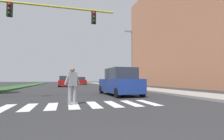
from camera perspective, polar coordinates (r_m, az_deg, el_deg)
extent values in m
plane|color=#2D2D30|center=(31.09, -13.71, -5.21)|extent=(140.00, 140.00, 0.00)
cube|color=silver|center=(8.24, -32.05, -10.59)|extent=(0.45, 2.20, 0.01)
cube|color=silver|center=(8.04, -25.78, -10.96)|extent=(0.45, 2.20, 0.01)
cube|color=silver|center=(7.92, -19.25, -11.22)|extent=(0.45, 2.20, 0.01)
cube|color=silver|center=(7.91, -12.60, -11.33)|extent=(0.45, 2.20, 0.01)
cube|color=silver|center=(8.01, -6.03, -11.29)|extent=(0.45, 2.20, 0.01)
cube|color=silver|center=(8.20, 0.31, -11.12)|extent=(0.45, 2.20, 0.01)
cube|color=silver|center=(8.48, 6.29, -10.84)|extent=(0.45, 2.20, 0.01)
cube|color=silver|center=(8.85, 11.82, -10.47)|extent=(0.45, 2.20, 0.01)
cube|color=#2D5B28|center=(29.86, -28.37, -4.86)|extent=(2.70, 64.00, 0.15)
cube|color=tan|center=(32.90, 28.10, 11.63)|extent=(13.33, 31.02, 18.70)
cube|color=#9E9991|center=(30.43, 1.95, -5.21)|extent=(3.00, 64.00, 0.15)
cylinder|color=gold|center=(11.72, -21.88, 19.18)|extent=(8.73, 0.12, 0.12)
cube|color=black|center=(11.89, -30.69, 16.75)|extent=(0.28, 0.20, 0.80)
sphere|color=red|center=(11.87, -30.81, 18.12)|extent=(0.16, 0.16, 0.16)
sphere|color=#4C380F|center=(11.78, -30.85, 16.94)|extent=(0.16, 0.16, 0.16)
sphere|color=#0F3F19|center=(11.69, -30.89, 15.74)|extent=(0.16, 0.16, 0.16)
cube|color=black|center=(11.60, -6.07, 16.81)|extent=(0.28, 0.20, 0.80)
sphere|color=red|center=(11.58, -5.96, 18.22)|extent=(0.16, 0.16, 0.16)
sphere|color=#4C380F|center=(11.49, -5.97, 17.01)|extent=(0.16, 0.16, 0.16)
sphere|color=#0F3F19|center=(11.40, -5.98, 15.79)|extent=(0.16, 0.16, 0.16)
cylinder|color=slate|center=(22.97, 6.54, 3.73)|extent=(0.14, 0.14, 7.50)
cube|color=gray|center=(23.51, 5.32, 12.64)|extent=(0.90, 0.24, 0.16)
cylinder|color=gray|center=(8.13, -12.31, -8.12)|extent=(0.20, 0.20, 0.85)
cylinder|color=gray|center=(8.05, -13.77, -8.16)|extent=(0.20, 0.20, 0.85)
cube|color=gray|center=(8.06, -12.97, -2.93)|extent=(0.44, 0.36, 0.62)
cylinder|color=gray|center=(8.16, -11.40, -2.73)|extent=(0.28, 0.17, 0.58)
cylinder|color=gray|center=(7.97, -14.57, -2.68)|extent=(0.28, 0.17, 0.58)
sphere|color=#8C664C|center=(8.07, -12.93, 0.05)|extent=(0.28, 0.28, 0.22)
cube|color=navy|center=(12.79, 2.47, -5.14)|extent=(2.19, 4.71, 0.96)
cube|color=#2D333D|center=(12.58, 2.84, -1.19)|extent=(1.83, 2.63, 0.79)
cylinder|color=black|center=(14.29, -3.52, -6.47)|extent=(0.26, 0.65, 0.64)
cylinder|color=black|center=(14.85, 3.00, -6.34)|extent=(0.26, 0.65, 0.64)
cylinder|color=black|center=(10.78, 1.74, -7.53)|extent=(0.26, 0.65, 0.64)
cylinder|color=black|center=(11.50, 9.94, -7.21)|extent=(0.26, 0.65, 0.64)
cube|color=maroon|center=(29.33, -15.39, -4.07)|extent=(1.87, 4.37, 0.83)
cube|color=#2D333D|center=(29.12, -15.38, -2.60)|extent=(1.58, 1.99, 0.68)
cylinder|color=black|center=(31.08, -16.71, -4.58)|extent=(0.24, 0.65, 0.64)
cylinder|color=black|center=(31.03, -13.83, -4.62)|extent=(0.24, 0.65, 0.64)
cylinder|color=black|center=(27.68, -17.15, -4.75)|extent=(0.24, 0.65, 0.64)
cylinder|color=black|center=(27.62, -13.92, -4.81)|extent=(0.24, 0.65, 0.64)
cube|color=maroon|center=(40.53, -10.08, -3.86)|extent=(2.03, 4.15, 0.84)
cube|color=#2D333D|center=(40.73, -10.11, -2.78)|extent=(1.68, 1.91, 0.69)
cylinder|color=black|center=(39.10, -8.55, -4.37)|extent=(0.26, 0.65, 0.64)
cylinder|color=black|center=(38.86, -10.94, -4.36)|extent=(0.26, 0.65, 0.64)
cylinder|color=black|center=(42.22, -9.29, -4.28)|extent=(0.26, 0.65, 0.64)
cylinder|color=black|center=(41.99, -11.50, -4.26)|extent=(0.26, 0.65, 0.64)
cube|color=#B7B7BC|center=(55.52, -15.13, -3.64)|extent=(1.96, 4.28, 0.80)
cube|color=#2D333D|center=(55.31, -15.11, -2.89)|extent=(1.62, 1.97, 0.65)
cylinder|color=black|center=(57.13, -16.02, -3.91)|extent=(0.26, 0.65, 0.64)
cylinder|color=black|center=(57.21, -14.44, -3.93)|extent=(0.26, 0.65, 0.64)
cylinder|color=black|center=(53.84, -15.87, -3.96)|extent=(0.26, 0.65, 0.64)
cylinder|color=black|center=(53.94, -14.20, -3.98)|extent=(0.26, 0.65, 0.64)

